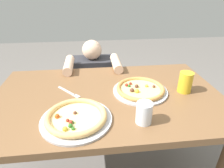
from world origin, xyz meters
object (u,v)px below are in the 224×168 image
Objects in this scene: pizza_far at (140,89)px; drink_cup_colored at (185,82)px; pizza_near at (76,117)px; fork at (69,93)px; water_cup_clear at (144,113)px; diner_seated at (94,92)px.

pizza_far is 0.28m from drink_cup_colored.
pizza_far is 2.64× the size of drink_cup_colored.
pizza_near is 2.17× the size of fork.
pizza_far is 3.09× the size of water_cup_clear.
pizza_near is 0.69m from drink_cup_colored.
diner_seated is at bearing 114.06° from pizza_far.
fork is 0.18× the size of diner_seated.
pizza_near is at bearing -147.77° from pizza_far.
drink_cup_colored is at bearing -4.86° from pizza_far.
pizza_far is at bearing -65.94° from diner_seated.
pizza_far is (0.38, 0.24, -0.00)m from pizza_near.
drink_cup_colored is 1.17× the size of water_cup_clear.
pizza_near is at bearing -78.48° from fork.
water_cup_clear is 0.50m from fork.
drink_cup_colored is 0.72m from fork.
diner_seated reaches higher than fork.
drink_cup_colored is at bearing 38.80° from water_cup_clear.
pizza_near is 2.75× the size of drink_cup_colored.
diner_seated is (-0.28, 0.63, -0.37)m from pizza_far.
diner_seated reaches higher than water_cup_clear.
drink_cup_colored is 0.79× the size of fork.
fork is at bearing 139.82° from water_cup_clear.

